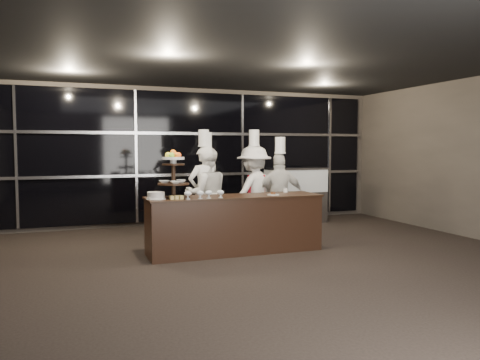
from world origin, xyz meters
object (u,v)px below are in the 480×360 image
object	(u,v)px
display_stand	(173,171)
chef_a	(204,192)
buffet_counter	(235,224)
layer_cake	(156,196)
display_case	(296,192)
chef_b	(207,193)
chef_c	(254,191)
chef_d	(280,195)

from	to	relation	value
display_stand	chef_a	bearing A→B (deg)	55.52
buffet_counter	chef_a	bearing A→B (deg)	97.79
buffet_counter	layer_cake	size ratio (longest dim) A/B	9.47
layer_cake	display_stand	bearing A→B (deg)	10.15
buffet_counter	display_case	distance (m)	3.32
display_stand	chef_b	size ratio (longest dim) A/B	0.38
buffet_counter	chef_c	bearing A→B (deg)	54.49
buffet_counter	chef_b	world-z (taller)	chef_b
layer_cake	display_case	bearing A→B (deg)	33.94
display_case	chef_b	xyz separation A→B (m)	(-2.42, -1.13, 0.16)
buffet_counter	display_stand	bearing A→B (deg)	-179.99
chef_b	chef_c	distance (m)	0.89
chef_c	chef_d	xyz separation A→B (m)	(0.44, -0.21, -0.06)
display_case	chef_d	size ratio (longest dim) A/B	0.71
chef_a	chef_d	xyz separation A→B (m)	(1.38, -0.34, -0.07)
buffet_counter	chef_c	world-z (taller)	chef_c
chef_c	chef_d	world-z (taller)	chef_c
chef_b	chef_c	size ratio (longest dim) A/B	0.97
layer_cake	display_case	xyz separation A→B (m)	(3.59, 2.42, -0.29)
display_case	chef_a	distance (m)	2.74
layer_cake	chef_d	bearing A→B (deg)	20.36
layer_cake	chef_c	xyz separation A→B (m)	(2.05, 1.14, -0.10)
buffet_counter	chef_b	distance (m)	1.30
chef_a	display_case	bearing A→B (deg)	24.95
chef_a	chef_b	bearing A→B (deg)	19.40
layer_cake	chef_c	size ratio (longest dim) A/B	0.15
layer_cake	chef_a	size ratio (longest dim) A/B	0.15
layer_cake	chef_a	xyz separation A→B (m)	(1.11, 1.26, -0.09)
chef_a	layer_cake	bearing A→B (deg)	-131.34
chef_b	chef_d	bearing A→B (deg)	-15.33
display_stand	chef_d	size ratio (longest dim) A/B	0.39
chef_d	display_stand	bearing A→B (deg)	-158.44
display_stand	chef_b	distance (m)	1.60
chef_b	chef_d	xyz separation A→B (m)	(1.32, -0.36, -0.04)
layer_cake	chef_c	bearing A→B (deg)	28.95
display_stand	layer_cake	bearing A→B (deg)	-169.85
chef_a	chef_d	bearing A→B (deg)	-13.85
display_stand	display_case	xyz separation A→B (m)	(3.32, 2.37, -0.65)
layer_cake	chef_a	bearing A→B (deg)	48.66
chef_b	chef_a	bearing A→B (deg)	-160.60
chef_d	display_case	bearing A→B (deg)	53.58
display_stand	chef_c	xyz separation A→B (m)	(1.78, 1.09, -0.47)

